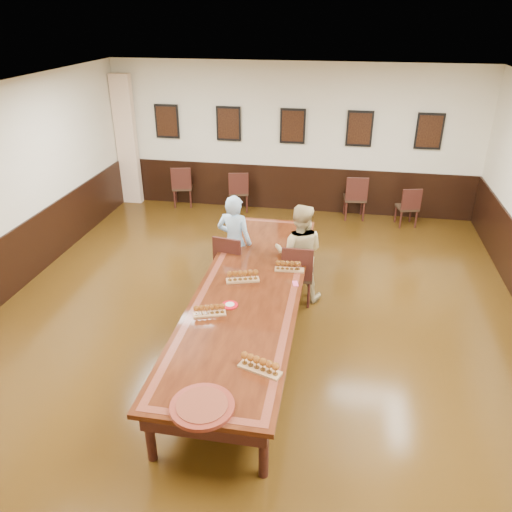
% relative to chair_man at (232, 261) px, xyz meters
% --- Properties ---
extents(floor, '(8.00, 10.00, 0.02)m').
position_rel_chair_man_xyz_m(floor, '(0.52, -1.23, -0.51)').
color(floor, black).
rests_on(floor, ground).
extents(ceiling, '(8.00, 10.00, 0.02)m').
position_rel_chair_man_xyz_m(ceiling, '(0.52, -1.23, 2.71)').
color(ceiling, white).
rests_on(ceiling, floor).
extents(wall_back, '(8.00, 0.02, 3.20)m').
position_rel_chair_man_xyz_m(wall_back, '(0.52, 3.78, 1.10)').
color(wall_back, beige).
rests_on(wall_back, floor).
extents(chair_man, '(0.55, 0.58, 0.99)m').
position_rel_chair_man_xyz_m(chair_man, '(0.00, 0.00, 0.00)').
color(chair_man, '#2F2015').
rests_on(chair_man, floor).
extents(chair_woman, '(0.48, 0.52, 1.01)m').
position_rel_chair_man_xyz_m(chair_woman, '(1.08, -0.19, 0.01)').
color(chair_woman, '#2F2015').
rests_on(chair_woman, floor).
extents(spare_chair_a, '(0.54, 0.58, 0.96)m').
position_rel_chair_man_xyz_m(spare_chair_a, '(-1.97, 3.56, -0.02)').
color(spare_chair_a, '#2F2015').
rests_on(spare_chair_a, floor).
extents(spare_chair_b, '(0.53, 0.56, 0.93)m').
position_rel_chair_man_xyz_m(spare_chair_b, '(-0.63, 3.50, -0.03)').
color(spare_chair_b, '#2F2015').
rests_on(spare_chair_b, floor).
extents(spare_chair_c, '(0.51, 0.55, 0.98)m').
position_rel_chair_man_xyz_m(spare_chair_c, '(1.95, 3.48, -0.01)').
color(spare_chair_c, '#2F2015').
rests_on(spare_chair_c, floor).
extents(spare_chair_d, '(0.50, 0.53, 0.86)m').
position_rel_chair_man_xyz_m(spare_chair_d, '(3.03, 3.25, -0.07)').
color(spare_chair_d, '#2F2015').
rests_on(spare_chair_d, floor).
extents(person_man, '(0.64, 0.48, 1.58)m').
position_rel_chair_man_xyz_m(person_man, '(0.02, 0.10, 0.30)').
color(person_man, '#5398D0').
rests_on(person_man, floor).
extents(person_woman, '(0.79, 0.62, 1.57)m').
position_rel_chair_man_xyz_m(person_woman, '(1.08, -0.08, 0.29)').
color(person_woman, '#D1BC83').
rests_on(person_woman, floor).
extents(pink_phone, '(0.10, 0.15, 0.01)m').
position_rel_chair_man_xyz_m(pink_phone, '(1.12, -0.99, 0.26)').
color(pink_phone, '#F85286').
rests_on(pink_phone, conference_table).
extents(curtain, '(0.45, 0.18, 2.90)m').
position_rel_chair_man_xyz_m(curtain, '(-3.23, 3.59, 0.95)').
color(curtain, beige).
rests_on(curtain, floor).
extents(wainscoting, '(8.00, 10.00, 1.00)m').
position_rel_chair_man_xyz_m(wainscoting, '(0.52, -1.23, 0.00)').
color(wainscoting, black).
rests_on(wainscoting, floor).
extents(conference_table, '(1.40, 5.00, 0.76)m').
position_rel_chair_man_xyz_m(conference_table, '(0.52, -1.23, 0.11)').
color(conference_table, black).
rests_on(conference_table, floor).
extents(posters, '(6.14, 0.04, 0.74)m').
position_rel_chair_man_xyz_m(posters, '(0.52, 3.71, 1.40)').
color(posters, black).
rests_on(posters, wall_back).
extents(flight_a, '(0.48, 0.27, 0.17)m').
position_rel_chair_man_xyz_m(flight_a, '(0.39, -1.04, 0.33)').
color(flight_a, '#9F7142').
rests_on(flight_a, conference_table).
extents(flight_b, '(0.43, 0.16, 0.16)m').
position_rel_chair_man_xyz_m(flight_b, '(0.99, -0.62, 0.33)').
color(flight_b, '#9F7142').
rests_on(flight_b, conference_table).
extents(flight_c, '(0.42, 0.25, 0.15)m').
position_rel_chair_man_xyz_m(flight_c, '(0.15, -1.95, 0.32)').
color(flight_c, '#9F7142').
rests_on(flight_c, conference_table).
extents(flight_d, '(0.50, 0.29, 0.18)m').
position_rel_chair_man_xyz_m(flight_d, '(0.94, -2.89, 0.34)').
color(flight_d, '#9F7142').
rests_on(flight_d, conference_table).
extents(red_plate_grp, '(0.21, 0.21, 0.03)m').
position_rel_chair_man_xyz_m(red_plate_grp, '(0.35, -1.70, 0.26)').
color(red_plate_grp, red).
rests_on(red_plate_grp, conference_table).
extents(carved_platter, '(0.66, 0.66, 0.05)m').
position_rel_chair_man_xyz_m(carved_platter, '(0.50, -3.52, 0.28)').
color(carved_platter, '#601B13').
rests_on(carved_platter, conference_table).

